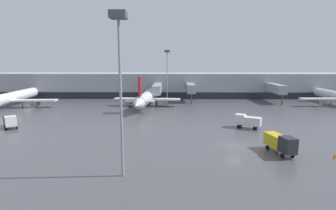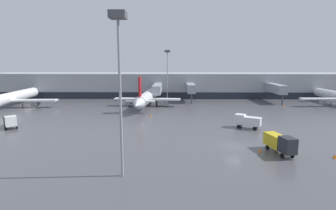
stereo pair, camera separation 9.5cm
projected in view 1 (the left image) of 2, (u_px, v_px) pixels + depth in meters
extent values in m
plane|color=#4C4C51|center=(234.00, 146.00, 41.89)|extent=(320.00, 320.00, 0.00)
cube|color=#9EA0A5|center=(197.00, 85.00, 102.32)|extent=(160.00, 16.00, 9.00)
cube|color=#1E232D|center=(199.00, 96.00, 94.91)|extent=(156.80, 0.10, 2.40)
cube|color=#9399A0|center=(190.00, 88.00, 88.76)|extent=(2.60, 11.56, 2.80)
cylinder|color=#3F4247|center=(191.00, 99.00, 84.14)|extent=(0.44, 0.44, 3.20)
cube|color=#9399A0|center=(275.00, 88.00, 87.33)|extent=(2.60, 13.66, 2.80)
cylinder|color=#3F4247|center=(282.00, 100.00, 81.67)|extent=(0.44, 0.44, 3.20)
cube|color=#9399A0|center=(157.00, 88.00, 86.79)|extent=(2.60, 15.87, 2.80)
cylinder|color=#3F4247|center=(156.00, 101.00, 80.04)|extent=(0.44, 0.44, 3.20)
cylinder|color=silver|center=(147.00, 97.00, 79.80)|extent=(5.17, 25.15, 3.30)
cone|color=silver|center=(154.00, 91.00, 93.85)|extent=(3.40, 3.86, 3.14)
cone|color=silver|center=(137.00, 105.00, 65.09)|extent=(3.33, 5.16, 2.97)
cube|color=silver|center=(147.00, 99.00, 79.29)|extent=(20.21, 4.29, 0.44)
cube|color=silver|center=(140.00, 101.00, 68.46)|extent=(7.72, 2.13, 0.35)
cube|color=maroon|center=(140.00, 88.00, 67.88)|extent=(0.55, 2.53, 5.75)
cylinder|color=slate|center=(129.00, 102.00, 79.95)|extent=(2.04, 3.20, 1.82)
cylinder|color=slate|center=(166.00, 103.00, 78.96)|extent=(2.04, 3.20, 1.82)
cylinder|color=#2D2D33|center=(152.00, 100.00, 88.12)|extent=(0.20, 0.20, 1.35)
cylinder|color=#2D2D33|center=(136.00, 104.00, 79.20)|extent=(0.20, 0.20, 1.35)
cylinder|color=#2D2D33|center=(157.00, 104.00, 78.64)|extent=(0.20, 0.20, 1.35)
cylinder|color=white|center=(9.00, 98.00, 77.11)|extent=(5.45, 32.13, 3.17)
cone|color=white|center=(36.00, 91.00, 94.59)|extent=(3.26, 3.70, 3.02)
cube|color=white|center=(8.00, 101.00, 76.43)|extent=(28.10, 4.84, 0.44)
cylinder|color=slate|center=(36.00, 104.00, 77.03)|extent=(1.96, 3.25, 1.75)
cylinder|color=#2D2D33|center=(26.00, 100.00, 87.70)|extent=(0.20, 0.20, 1.35)
cylinder|color=#2D2D33|center=(23.00, 106.00, 76.13)|extent=(0.20, 0.20, 1.35)
cone|color=white|center=(315.00, 91.00, 93.85)|extent=(2.63, 3.03, 2.57)
cylinder|color=slate|center=(319.00, 101.00, 78.79)|extent=(1.54, 2.45, 1.49)
cylinder|color=#2D2D33|center=(325.00, 99.00, 88.13)|extent=(0.20, 0.20, 1.67)
cylinder|color=#2D2D33|center=(331.00, 104.00, 78.26)|extent=(0.20, 0.20, 1.67)
cube|color=silver|center=(253.00, 121.00, 52.46)|extent=(3.63, 3.14, 1.67)
cube|color=silver|center=(240.00, 119.00, 53.64)|extent=(2.53, 2.48, 2.05)
cylinder|color=black|center=(239.00, 126.00, 53.17)|extent=(0.73, 0.55, 0.70)
cylinder|color=black|center=(241.00, 125.00, 54.63)|extent=(0.73, 0.55, 0.70)
cylinder|color=black|center=(254.00, 128.00, 51.66)|extent=(0.73, 0.55, 0.70)
cylinder|color=black|center=(256.00, 127.00, 53.12)|extent=(0.73, 0.55, 0.70)
cube|color=#2D333D|center=(10.00, 120.00, 54.16)|extent=(3.59, 3.83, 1.48)
cube|color=silver|center=(11.00, 121.00, 52.04)|extent=(2.77, 2.76, 1.97)
cylinder|color=black|center=(17.00, 127.00, 52.74)|extent=(0.62, 0.71, 0.70)
cylinder|color=black|center=(6.00, 128.00, 51.66)|extent=(0.62, 0.71, 0.70)
cylinder|color=black|center=(15.00, 124.00, 55.34)|extent=(0.62, 0.71, 0.70)
cylinder|color=black|center=(5.00, 125.00, 54.25)|extent=(0.62, 0.71, 0.70)
cube|color=gold|center=(275.00, 140.00, 39.47)|extent=(2.49, 3.97, 1.86)
cube|color=#26282D|center=(288.00, 145.00, 36.56)|extent=(2.11, 2.56, 2.24)
cylinder|color=black|center=(293.00, 155.00, 36.86)|extent=(0.39, 0.74, 0.70)
cylinder|color=black|center=(282.00, 156.00, 36.56)|extent=(0.39, 0.74, 0.70)
cylinder|color=black|center=(277.00, 147.00, 40.46)|extent=(0.39, 0.74, 0.70)
cylinder|color=black|center=(267.00, 147.00, 40.16)|extent=(0.39, 0.74, 0.70)
cone|color=orange|center=(260.00, 150.00, 39.05)|extent=(0.47, 0.47, 0.62)
cone|color=orange|center=(283.00, 106.00, 78.33)|extent=(0.46, 0.46, 0.70)
cone|color=orange|center=(150.00, 115.00, 64.95)|extent=(0.43, 0.43, 0.71)
cone|color=orange|center=(335.00, 156.00, 36.61)|extent=(0.51, 0.51, 0.60)
cylinder|color=gray|center=(167.00, 77.00, 91.23)|extent=(0.30, 0.30, 16.51)
cube|color=#4C4C51|center=(167.00, 51.00, 89.82)|extent=(1.80, 1.80, 0.80)
cylinder|color=gray|center=(121.00, 101.00, 29.48)|extent=(0.30, 0.30, 17.89)
cube|color=#4C4C51|center=(118.00, 15.00, 27.96)|extent=(1.80, 1.80, 0.80)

